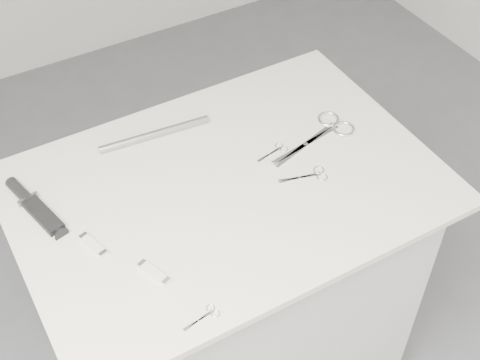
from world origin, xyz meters
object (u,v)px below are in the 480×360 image
sheathed_knife (32,204)px  pocket_knife_b (154,273)px  embroidery_scissors_a (311,175)px  tiny_scissors (205,316)px  pocket_knife_a (93,245)px  plinth (229,298)px  large_shears (325,131)px  embroidery_scissors_b (275,151)px  metal_rail (154,134)px

sheathed_knife → pocket_knife_b: 0.35m
embroidery_scissors_a → sheathed_knife: sheathed_knife is taller
tiny_scissors → pocket_knife_a: bearing=105.9°
pocket_knife_a → sheathed_knife: bearing=6.9°
embroidery_scissors_a → sheathed_knife: bearing=173.8°
plinth → large_shears: 0.57m
embroidery_scissors_a → tiny_scissors: same height
pocket_knife_a → large_shears: bearing=-101.4°
tiny_scissors → pocket_knife_b: 0.15m
pocket_knife_b → embroidery_scissors_b: bearing=-85.7°
sheathed_knife → embroidery_scissors_b: bearing=-115.1°
large_shears → plinth: bearing=174.1°
tiny_scissors → pocket_knife_a: 0.31m
embroidery_scissors_b → sheathed_knife: sheathed_knife is taller
tiny_scissors → metal_rail: bearing=66.8°
embroidery_scissors_b → tiny_scissors: 0.51m
large_shears → pocket_knife_a: 0.66m
embroidery_scissors_a → tiny_scissors: bearing=-136.2°
large_shears → metal_rail: size_ratio=0.89×
embroidery_scissors_a → sheathed_knife: size_ratio=0.58×
embroidery_scissors_a → pocket_knife_a: (-0.53, 0.06, 0.00)m
plinth → large_shears: size_ratio=3.49×
large_shears → pocket_knife_b: pocket_knife_b is taller
tiny_scissors → embroidery_scissors_a: bearing=19.8°
metal_rail → sheathed_knife: bearing=-167.4°
plinth → embroidery_scissors_a: size_ratio=7.44×
embroidery_scissors_b → sheathed_knife: bearing=157.5°
embroidery_scissors_a → embroidery_scissors_b: (-0.03, 0.12, -0.00)m
embroidery_scissors_a → embroidery_scissors_b: 0.12m
sheathed_knife → pocket_knife_a: size_ratio=2.59×
metal_rail → tiny_scissors: bearing=-104.3°
pocket_knife_a → plinth: bearing=-102.9°
tiny_scissors → metal_rail: 0.55m
sheathed_knife → pocket_knife_b: (0.16, -0.31, -0.00)m
tiny_scissors → plinth: bearing=45.4°
pocket_knife_a → metal_rail: 0.37m
pocket_knife_a → pocket_knife_b: 0.16m
embroidery_scissors_a → embroidery_scissors_b: size_ratio=1.33×
large_shears → embroidery_scissors_b: bearing=166.4°
embroidery_scissors_b → tiny_scissors: size_ratio=1.11×
large_shears → tiny_scissors: (-0.52, -0.34, -0.00)m
tiny_scissors → pocket_knife_a: (-0.13, 0.28, 0.00)m
embroidery_scissors_b → pocket_knife_a: size_ratio=1.13×
large_shears → sheathed_knife: sheathed_knife is taller
embroidery_scissors_b → pocket_knife_b: size_ratio=1.12×
embroidery_scissors_a → pocket_knife_b: 0.46m
sheathed_knife → metal_rail: bearing=-90.8°
plinth → sheathed_knife: size_ratio=4.31×
plinth → pocket_knife_b: size_ratio=11.03×
large_shears → embroidery_scissors_a: bearing=-149.2°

